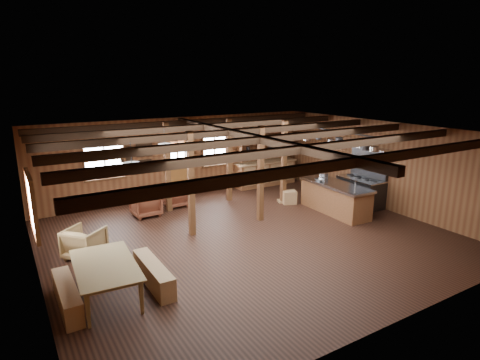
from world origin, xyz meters
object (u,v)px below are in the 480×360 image
object	(u,v)px
armchair_a	(145,204)
armchair_c	(85,243)
armchair_b	(176,196)
dining_table	(108,280)
commercial_range	(362,187)
kitchen_island	(335,198)

from	to	relation	value
armchair_a	armchair_c	bearing A→B (deg)	42.69
armchair_a	armchair_b	bearing A→B (deg)	-162.61
dining_table	armchair_c	xyz separation A→B (m)	(-0.05, 2.08, 0.02)
dining_table	commercial_range	bearing A→B (deg)	-76.34
armchair_a	armchair_b	xyz separation A→B (m)	(1.14, 0.40, -0.04)
armchair_b	armchair_c	bearing A→B (deg)	36.40
commercial_range	armchair_a	distance (m)	6.97
dining_table	armchair_c	bearing A→B (deg)	4.96
kitchen_island	armchair_c	distance (m)	7.37
dining_table	armchair_a	bearing A→B (deg)	-23.15
commercial_range	dining_table	distance (m)	8.69
commercial_range	armchair_c	distance (m)	8.62
dining_table	armchair_a	xyz separation A→B (m)	(2.12, 4.20, 0.03)
kitchen_island	armchair_a	bearing A→B (deg)	154.24
dining_table	armchair_c	distance (m)	2.08
kitchen_island	armchair_a	size ratio (longest dim) A/B	3.09
commercial_range	armchair_b	xyz separation A→B (m)	(-5.29, 3.08, -0.29)
kitchen_island	dining_table	xyz separation A→B (m)	(-7.29, -1.44, -0.13)
kitchen_island	commercial_range	size ratio (longest dim) A/B	1.30
dining_table	armchair_b	size ratio (longest dim) A/B	2.66
dining_table	armchair_c	world-z (taller)	armchair_c
dining_table	armchair_a	distance (m)	4.70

